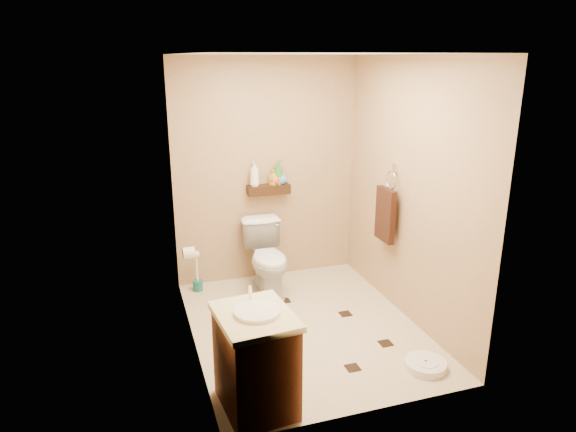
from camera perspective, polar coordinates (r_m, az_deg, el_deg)
name	(u,v)px	position (r m, az deg, el deg)	size (l,w,h in m)	color
ground	(304,327)	(4.84, 1.83, -12.18)	(2.50, 2.50, 0.00)	beige
wall_back	(266,171)	(5.53, -2.42, 4.96)	(2.00, 0.04, 2.40)	tan
wall_front	(373,252)	(3.29, 9.38, -3.99)	(2.00, 0.04, 2.40)	tan
wall_left	(187,212)	(4.16, -11.11, 0.47)	(0.04, 2.50, 2.40)	tan
wall_right	(409,192)	(4.80, 13.31, 2.58)	(0.04, 2.50, 2.40)	tan
ceiling	(307,54)	(4.21, 2.15, 17.56)	(2.00, 2.50, 0.02)	white
wall_shelf	(269,189)	(5.50, -2.17, 2.96)	(0.46, 0.14, 0.10)	#34200E
floor_accents	(310,327)	(4.83, 2.47, -12.23)	(1.22, 1.40, 0.01)	black
toilet	(268,258)	(5.36, -2.27, -4.73)	(0.41, 0.73, 0.74)	white
vanity	(256,359)	(3.69, -3.61, -15.61)	(0.55, 0.64, 0.85)	brown
bathroom_scale	(425,365)	(4.39, 15.02, -15.66)	(0.39, 0.39, 0.07)	white
toilet_brush	(197,277)	(5.53, -10.03, -6.66)	(0.10, 0.10, 0.45)	#18635E
towel_ring	(386,212)	(5.03, 10.81, 0.41)	(0.12, 0.30, 0.76)	silver
toilet_paper	(189,253)	(4.97, -10.98, -4.03)	(0.12, 0.11, 0.12)	white
bottle_a	(254,174)	(5.42, -3.75, 4.68)	(0.10, 0.10, 0.26)	white
bottle_b	(274,177)	(5.48, -1.59, 4.35)	(0.07, 0.08, 0.16)	gold
bottle_c	(275,178)	(5.49, -1.43, 4.27)	(0.11, 0.11, 0.15)	#F7421D
bottle_d	(278,172)	(5.49, -1.08, 4.87)	(0.10, 0.10, 0.26)	#34842C
bottle_e	(278,177)	(5.50, -1.08, 4.32)	(0.07, 0.07, 0.15)	#FF8E54
bottle_f	(281,177)	(5.51, -0.73, 4.34)	(0.12, 0.12, 0.15)	#5183CA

